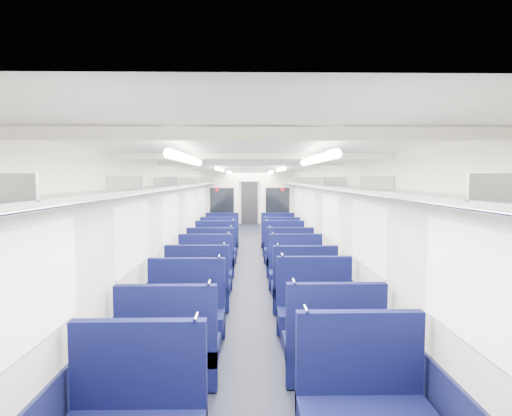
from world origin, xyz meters
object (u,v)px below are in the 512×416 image
at_px(seat_7, 315,314).
at_px(seat_9, 304,291).
at_px(seat_18, 222,238).
at_px(seat_19, 278,238).
at_px(seat_8, 198,290).
at_px(seat_15, 284,251).
at_px(seat_12, 211,261).
at_px(seat_6, 186,317).
at_px(seat_4, 169,353).
at_px(seat_10, 205,275).
at_px(seat_13, 289,261).
at_px(seat_17, 281,244).
at_px(seat_11, 296,275).
at_px(seat_5, 333,350).
at_px(seat_14, 216,252).
at_px(seat_3, 363,412).
at_px(end_door, 250,202).
at_px(seat_16, 219,244).
at_px(bulkhead, 250,206).

bearing_deg(seat_7, seat_9, 90.00).
bearing_deg(seat_18, seat_19, -3.39).
height_order(seat_8, seat_18, same).
bearing_deg(seat_15, seat_12, -144.31).
xyz_separation_m(seat_6, seat_18, (0.00, 7.02, 0.00)).
bearing_deg(seat_9, seat_18, 105.95).
relative_size(seat_4, seat_19, 1.00).
distance_m(seat_9, seat_10, 1.97).
bearing_deg(seat_13, seat_7, -90.00).
bearing_deg(seat_17, seat_11, -90.00).
distance_m(seat_9, seat_17, 4.62).
relative_size(seat_17, seat_19, 1.00).
bearing_deg(seat_6, seat_15, 70.61).
bearing_deg(seat_15, seat_5, -90.00).
bearing_deg(seat_6, seat_4, -90.00).
relative_size(seat_4, seat_10, 1.00).
xyz_separation_m(seat_8, seat_15, (1.66, 3.41, 0.00)).
bearing_deg(seat_14, seat_19, 53.67).
xyz_separation_m(seat_4, seat_12, (0.00, 4.58, 0.00)).
bearing_deg(seat_3, seat_18, 100.27).
bearing_deg(seat_5, seat_4, -178.50).
height_order(end_door, seat_16, end_door).
xyz_separation_m(seat_10, seat_12, (0.00, 1.24, 0.00)).
bearing_deg(seat_18, seat_7, -76.54).
bearing_deg(seat_11, seat_10, 179.78).
distance_m(seat_17, seat_18, 2.04).
bearing_deg(seat_5, seat_10, 116.72).
xyz_separation_m(bulkhead, seat_15, (0.83, -3.15, -0.89)).
height_order(end_door, seat_15, end_door).
bearing_deg(seat_12, seat_14, 90.00).
xyz_separation_m(seat_14, seat_19, (1.66, 2.26, 0.00)).
bearing_deg(bulkhead, seat_19, -48.58).
xyz_separation_m(seat_8, seat_14, (0.00, 3.36, 0.00)).
bearing_deg(seat_7, seat_15, 90.00).
xyz_separation_m(seat_6, seat_19, (1.66, 6.92, 0.00)).
xyz_separation_m(end_door, seat_12, (-0.83, -10.33, -0.66)).
xyz_separation_m(seat_5, seat_14, (-1.66, 5.68, 0.00)).
xyz_separation_m(seat_4, seat_10, (0.00, 3.34, 0.00)).
height_order(seat_15, seat_18, same).
distance_m(end_door, seat_14, 9.24).
relative_size(seat_4, seat_8, 1.00).
xyz_separation_m(seat_6, seat_10, (0.00, 2.28, 0.00)).
bearing_deg(end_door, seat_5, -86.80).
distance_m(seat_6, seat_12, 3.52).
relative_size(bulkhead, seat_16, 2.54).
bearing_deg(seat_5, seat_12, 110.08).
bearing_deg(seat_9, seat_13, 90.00).
height_order(seat_13, seat_17, same).
xyz_separation_m(seat_8, seat_10, (0.00, 0.97, 0.00)).
height_order(seat_7, seat_15, same).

